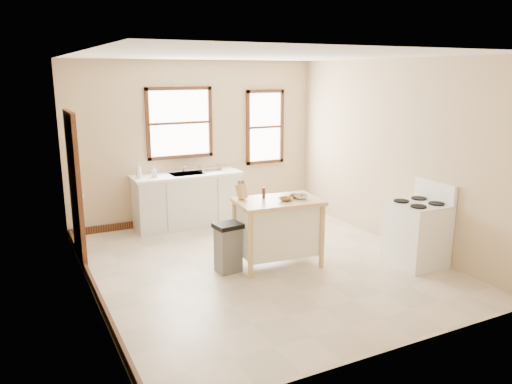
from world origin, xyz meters
TOP-DOWN VIEW (x-y plane):
  - floor at (0.00, 0.00)m, footprint 5.00×5.00m
  - ceiling at (0.00, 0.00)m, footprint 5.00×5.00m
  - wall_back at (0.00, 2.50)m, footprint 4.50×0.04m
  - wall_left at (-2.25, 0.00)m, footprint 0.04×5.00m
  - wall_right at (2.25, 0.00)m, footprint 0.04×5.00m
  - window_main at (-0.30, 2.48)m, footprint 1.17×0.06m
  - window_side at (1.35, 2.48)m, footprint 0.77×0.06m
  - door_left at (-2.21, 1.30)m, footprint 0.06×0.90m
  - baseboard_back at (0.00, 2.47)m, footprint 4.50×0.04m
  - baseboard_left at (-2.22, 0.00)m, footprint 0.04×5.00m
  - sink_counter at (-0.30, 2.20)m, footprint 1.86×0.62m
  - faucet at (-0.30, 2.38)m, footprint 0.03×0.03m
  - soap_bottle_a at (-1.12, 2.18)m, footprint 0.09×0.10m
  - soap_bottle_b at (-0.87, 2.15)m, footprint 0.09×0.09m
  - dish_rack at (0.13, 2.22)m, footprint 0.44×0.39m
  - kitchen_island at (0.20, -0.08)m, footprint 1.20×0.83m
  - knife_block at (-0.23, 0.15)m, footprint 0.13×0.13m
  - pepper_grinder at (0.06, 0.07)m, footprint 0.06×0.06m
  - bowl_a at (0.26, -0.18)m, footprint 0.22×0.22m
  - bowl_b at (0.46, -0.11)m, footprint 0.24×0.24m
  - bowl_c at (0.50, -0.19)m, footprint 0.19×0.19m
  - trash_bin at (-0.51, -0.00)m, footprint 0.37×0.32m
  - gas_stove at (1.92, -0.92)m, footprint 0.70×0.71m

SIDE VIEW (x-z plane):
  - floor at x=0.00m, z-range 0.00..0.00m
  - baseboard_back at x=0.00m, z-range 0.00..0.12m
  - baseboard_left at x=-2.22m, z-range 0.00..0.12m
  - trash_bin at x=-0.51m, z-range 0.00..0.67m
  - sink_counter at x=-0.30m, z-range 0.00..0.92m
  - kitchen_island at x=0.20m, z-range 0.00..0.93m
  - gas_stove at x=1.92m, z-range 0.00..1.14m
  - bowl_a at x=0.26m, z-range 0.93..0.97m
  - bowl_b at x=0.46m, z-range 0.93..0.97m
  - bowl_c at x=0.50m, z-range 0.93..0.98m
  - dish_rack at x=0.13m, z-range 0.92..1.01m
  - pepper_grinder at x=0.06m, z-range 0.93..1.08m
  - soap_bottle_b at x=-0.87m, z-range 0.92..1.10m
  - knife_block at x=-0.23m, z-range 0.93..1.13m
  - faucet at x=-0.30m, z-range 0.92..1.14m
  - soap_bottle_a at x=-1.12m, z-range 0.92..1.16m
  - door_left at x=-2.21m, z-range 0.00..2.10m
  - wall_back at x=0.00m, z-range 0.00..2.80m
  - wall_left at x=-2.25m, z-range 0.00..2.80m
  - wall_right at x=2.25m, z-range 0.00..2.80m
  - window_side at x=1.35m, z-range 0.92..2.29m
  - window_main at x=-0.30m, z-range 1.14..2.36m
  - ceiling at x=0.00m, z-range 2.80..2.80m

